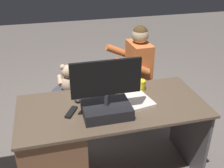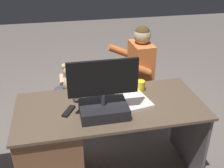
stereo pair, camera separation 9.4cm
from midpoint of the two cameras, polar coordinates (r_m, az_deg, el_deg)
The scene contains 12 objects.
ground_plane at distance 2.88m, azimuth -1.09°, elevation -12.09°, with size 10.00×10.00×0.00m, color #6B625B.
desk at distance 2.28m, azimuth -9.02°, elevation -12.65°, with size 1.47×0.68×0.71m.
monitor at distance 1.95m, azimuth -0.44°, elevation -3.37°, with size 0.50×0.26×0.43m.
keyboard at distance 2.24m, azimuth 1.75°, elevation -2.44°, with size 0.42×0.14×0.02m, color black.
computer_mouse at distance 2.19m, azimuth -6.34°, elevation -3.01°, with size 0.06×0.10×0.04m, color #272721.
cup at distance 2.32m, azimuth 7.15°, elevation -0.40°, with size 0.08×0.08×0.09m, color yellow.
tv_remote at distance 2.06m, azimuth -7.83°, elevation -5.70°, with size 0.04×0.15×0.02m, color black.
notebook_binder at distance 2.18m, azimuth 5.78°, elevation -3.38°, with size 0.22×0.30×0.02m, color silver.
office_chair_teddy at distance 2.98m, azimuth -7.47°, elevation -4.75°, with size 0.49×0.49×0.46m.
teddy_bear at distance 2.82m, azimuth -7.91°, elevation 1.21°, with size 0.22×0.22×0.31m.
visitor_chair at distance 3.07m, azimuth 6.57°, elevation -3.20°, with size 0.43×0.43×0.46m.
person at distance 2.88m, azimuth 5.29°, elevation 3.11°, with size 0.52×0.49×1.11m.
Camera 2 is at (0.36, 2.19, 1.84)m, focal length 43.30 mm.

